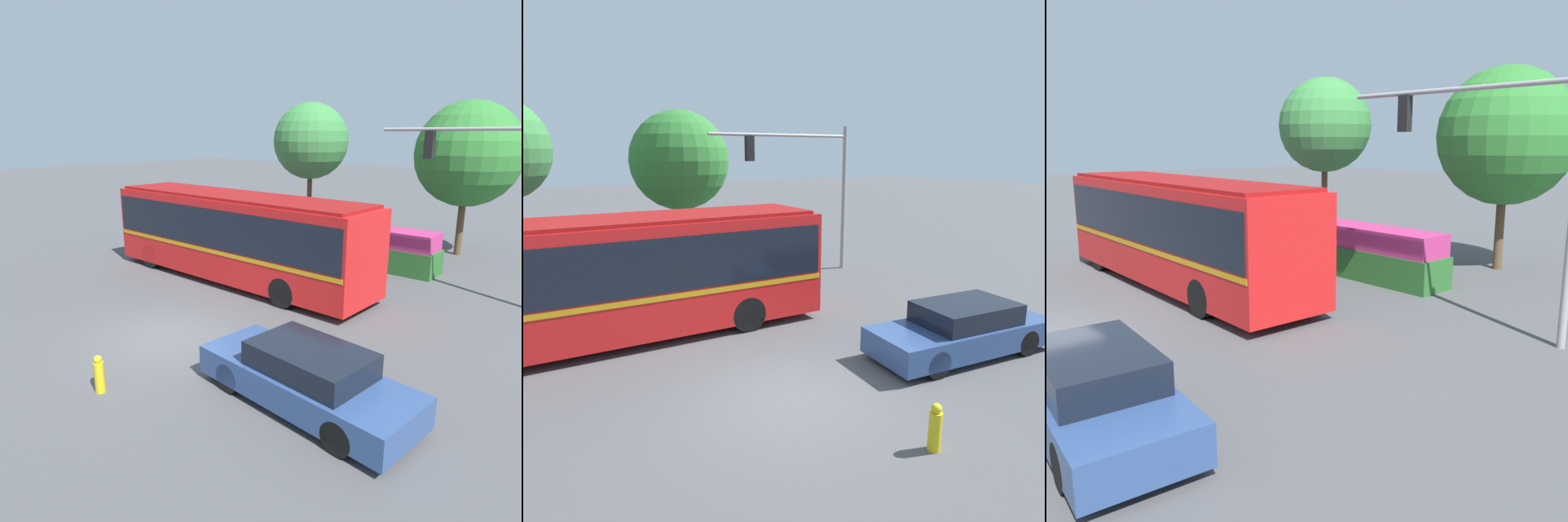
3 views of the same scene
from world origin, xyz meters
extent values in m
plane|color=#4C4C4F|center=(0.00, 0.00, 0.00)|extent=(140.00, 140.00, 0.00)
cube|color=red|center=(-2.19, 5.06, 1.71)|extent=(11.25, 2.94, 2.92)
cube|color=black|center=(-2.19, 5.06, 2.18)|extent=(11.03, 2.97, 1.40)
cube|color=#C68C14|center=(-2.19, 5.06, 1.36)|extent=(11.14, 2.97, 0.14)
cube|color=black|center=(-7.79, 5.25, 2.06)|extent=(0.13, 2.18, 1.64)
cube|color=maroon|center=(-2.19, 5.06, 3.22)|extent=(10.79, 2.72, 0.10)
cylinder|color=black|center=(-6.02, 4.06, 0.50)|extent=(1.01, 0.33, 1.00)
cylinder|color=black|center=(-5.94, 6.32, 0.50)|extent=(1.01, 0.33, 1.00)
cylinder|color=black|center=(1.01, 3.82, 0.50)|extent=(1.01, 0.33, 1.00)
cylinder|color=black|center=(1.09, 6.08, 0.50)|extent=(1.01, 0.33, 1.00)
cube|color=navy|center=(4.77, -0.37, 0.49)|extent=(4.89, 2.24, 0.63)
cube|color=black|center=(4.88, -0.38, 1.06)|extent=(2.51, 1.79, 0.51)
cylinder|color=black|center=(3.23, -0.99, 0.33)|extent=(0.67, 0.29, 0.66)
cylinder|color=black|center=(3.38, 0.55, 0.33)|extent=(0.67, 0.29, 0.66)
cylinder|color=black|center=(6.10, -1.28, 0.33)|extent=(0.67, 0.29, 0.66)
cylinder|color=black|center=(6.26, 0.25, 0.33)|extent=(0.67, 0.29, 0.66)
cylinder|color=gray|center=(4.98, 8.43, 5.54)|extent=(6.08, 0.12, 0.12)
cube|color=black|center=(3.57, 8.43, 5.04)|extent=(0.30, 0.22, 0.90)
cylinder|color=red|center=(3.57, 8.55, 5.34)|extent=(0.18, 0.02, 0.18)
cylinder|color=yellow|center=(3.57, 8.55, 5.04)|extent=(0.18, 0.02, 0.18)
cylinder|color=green|center=(3.57, 8.55, 4.74)|extent=(0.18, 0.02, 0.18)
cube|color=#286028|center=(-1.11, 10.17, 0.50)|extent=(9.48, 1.39, 0.99)
cube|color=#B22D6B|center=(-1.11, 10.17, 1.34)|extent=(9.29, 1.32, 0.69)
cylinder|color=brown|center=(-4.37, 13.16, 1.83)|extent=(0.25, 0.25, 3.65)
sphere|color=#387F3D|center=(-4.37, 13.16, 5.04)|extent=(3.84, 3.84, 3.84)
cylinder|color=brown|center=(3.04, 14.48, 1.44)|extent=(0.30, 0.30, 2.88)
sphere|color=#2D752D|center=(3.04, 14.48, 4.54)|extent=(4.59, 4.59, 4.59)
cylinder|color=gold|center=(1.10, -2.80, 0.35)|extent=(0.22, 0.22, 0.70)
sphere|color=gold|center=(1.10, -2.80, 0.77)|extent=(0.18, 0.18, 0.18)
camera|label=1|loc=(9.59, -7.55, 5.40)|focal=32.39mm
camera|label=2|loc=(-4.85, -7.63, 4.92)|focal=33.16mm
camera|label=3|loc=(12.91, -3.26, 4.31)|focal=38.64mm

